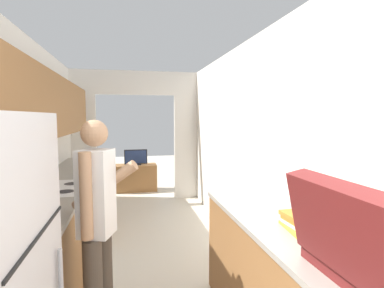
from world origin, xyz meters
TOP-DOWN VIEW (x-y plane):
  - wall_left at (-1.14, 2.46)m, footprint 0.38×7.70m
  - wall_right at (1.22, 2.05)m, footprint 0.06×7.70m
  - wall_far_with_doorway at (0.00, 5.33)m, footprint 2.78×0.06m
  - counter_left at (-0.89, 3.12)m, footprint 0.62×3.96m
  - range_oven at (-0.88, 2.67)m, footprint 0.66×0.79m
  - person at (-0.38, 1.61)m, footprint 0.51×0.45m
  - suitcase at (0.82, 0.52)m, footprint 0.48×0.61m
  - book_stack at (0.93, 1.13)m, footprint 0.25×0.31m
  - tv_cabinet at (0.00, 6.11)m, footprint 0.89×0.42m
  - television at (0.00, 6.06)m, footprint 0.49×0.16m

SIDE VIEW (x-z plane):
  - tv_cabinet at x=0.00m, z-range 0.00..0.58m
  - counter_left at x=-0.89m, z-range 0.00..0.92m
  - range_oven at x=-0.88m, z-range -0.06..0.99m
  - television at x=0.00m, z-range 0.58..0.92m
  - person at x=-0.38m, z-range 0.06..1.67m
  - book_stack at x=0.93m, z-range 0.92..1.01m
  - suitcase at x=0.82m, z-range 0.84..1.30m
  - wall_right at x=1.22m, z-range 0.00..2.50m
  - wall_far_with_doorway at x=0.00m, z-range 0.17..2.67m
  - wall_left at x=-1.14m, z-range 0.21..2.71m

